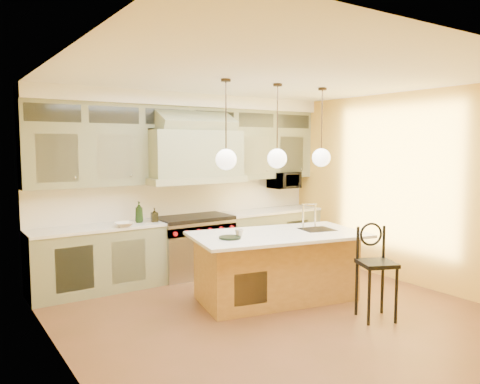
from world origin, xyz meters
TOP-DOWN VIEW (x-y plane):
  - floor at (0.00, 0.00)m, footprint 5.00×5.00m
  - ceiling at (0.00, 0.00)m, footprint 5.00×5.00m
  - wall_back at (0.00, 2.50)m, footprint 5.00×0.00m
  - wall_front at (0.00, -2.50)m, footprint 5.00×0.00m
  - wall_left at (-2.50, 0.00)m, footprint 0.00×5.00m
  - wall_right at (2.50, 0.00)m, footprint 0.00×5.00m
  - back_cabinetry at (0.00, 2.23)m, footprint 5.00×0.77m
  - range at (0.00, 2.14)m, footprint 1.20×0.74m
  - kitchen_island at (0.37, 0.45)m, footprint 2.49×1.67m
  - counter_stool at (0.91, -0.78)m, footprint 0.53×0.53m
  - microwave at (1.95, 2.25)m, footprint 0.54×0.37m
  - oil_bottle_a at (-0.91, 2.15)m, footprint 0.13×0.13m
  - oil_bottle_b at (-0.70, 2.08)m, footprint 0.11×0.11m
  - fruit_bowl at (-1.23, 1.92)m, footprint 0.30×0.30m
  - cup at (-0.23, 0.47)m, footprint 0.13×0.13m
  - pendant_left at (-0.44, 0.45)m, footprint 0.26×0.26m
  - pendant_center at (0.36, 0.45)m, footprint 0.26×0.26m
  - pendant_right at (1.16, 0.45)m, footprint 0.26×0.26m

SIDE VIEW (x-z plane):
  - floor at x=0.00m, z-range 0.00..0.00m
  - kitchen_island at x=0.37m, z-range -0.20..1.15m
  - range at x=0.00m, z-range 0.01..0.97m
  - counter_stool at x=0.91m, z-range 0.08..1.23m
  - fruit_bowl at x=-1.23m, z-range 0.94..1.00m
  - cup at x=-0.23m, z-range 0.92..1.02m
  - oil_bottle_b at x=-0.70m, z-range 0.94..1.15m
  - oil_bottle_a at x=-0.91m, z-range 0.94..1.26m
  - back_cabinetry at x=0.00m, z-range -0.02..2.88m
  - microwave at x=1.95m, z-range 1.30..1.60m
  - wall_back at x=0.00m, z-range -1.05..3.95m
  - wall_front at x=0.00m, z-range -1.05..3.95m
  - wall_left at x=-2.50m, z-range -1.05..3.95m
  - wall_right at x=2.50m, z-range -1.05..3.95m
  - pendant_left at x=-0.44m, z-range 1.39..2.50m
  - pendant_center at x=0.36m, z-range 1.39..2.50m
  - pendant_right at x=1.16m, z-range 1.39..2.50m
  - ceiling at x=0.00m, z-range 2.90..2.90m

